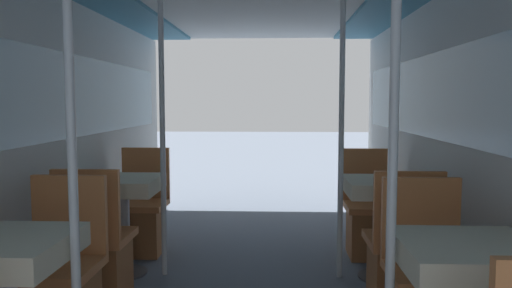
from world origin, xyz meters
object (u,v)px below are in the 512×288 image
at_px(support_pole_right_0, 392,173).
at_px(dining_table_left_0, 2,268).
at_px(chair_right_far_1, 370,223).
at_px(chair_left_far_1, 142,221).
at_px(support_pole_left_0, 73,171).
at_px(chair_left_near_1, 97,260).
at_px(chair_right_near_1, 401,264).
at_px(dining_table_left_1, 122,195).
at_px(dining_table_right_0, 469,275).
at_px(dining_table_right_1, 384,197).
at_px(support_pole_right_1, 341,141).
at_px(support_pole_left_1, 163,140).

bearing_deg(support_pole_right_0, dining_table_left_0, 180.00).
distance_m(support_pole_right_0, chair_right_far_1, 2.33).
bearing_deg(support_pole_right_0, chair_left_far_1, 127.10).
relative_size(support_pole_left_0, chair_left_near_1, 2.28).
distance_m(support_pole_left_0, chair_right_near_1, 2.12).
distance_m(dining_table_left_1, chair_left_near_1, 0.63).
xyz_separation_m(dining_table_left_0, dining_table_right_0, (1.97, 0.00, 0.00)).
distance_m(dining_table_left_1, chair_right_near_1, 2.07).
distance_m(chair_left_far_1, support_pole_right_0, 2.83).
distance_m(dining_table_left_1, dining_table_right_1, 1.97).
xyz_separation_m(chair_right_near_1, support_pole_right_1, (-0.32, 0.54, 0.75)).
relative_size(dining_table_left_0, dining_table_left_1, 1.00).
xyz_separation_m(dining_table_left_1, chair_right_near_1, (1.97, -0.54, -0.33)).
distance_m(chair_right_far_1, support_pole_right_1, 0.97).
relative_size(chair_left_far_1, chair_right_far_1, 1.00).
height_order(dining_table_left_0, chair_right_near_1, chair_right_near_1).
xyz_separation_m(chair_right_near_1, chair_right_far_1, (0.00, 1.07, 0.00)).
distance_m(dining_table_left_1, support_pole_left_1, 0.53).
distance_m(dining_table_right_0, chair_right_near_1, 1.16).
height_order(dining_table_left_1, support_pole_left_1, support_pole_left_1).
bearing_deg(dining_table_left_0, chair_right_near_1, 29.40).
bearing_deg(chair_right_near_1, support_pole_left_1, 162.01).
distance_m(support_pole_right_0, support_pole_right_1, 1.65).
bearing_deg(dining_table_right_0, support_pole_right_1, 101.05).
distance_m(support_pole_left_1, chair_right_far_1, 1.89).
distance_m(dining_table_left_1, support_pole_right_0, 2.37).
distance_m(dining_table_left_0, support_pole_right_1, 2.37).
relative_size(dining_table_left_0, support_pole_right_0, 0.36).
bearing_deg(dining_table_right_0, support_pole_left_0, -180.00).
distance_m(support_pole_left_1, dining_table_right_1, 1.70).
height_order(chair_left_near_1, chair_right_near_1, same).
xyz_separation_m(support_pole_left_0, dining_table_left_1, (-0.32, 1.65, -0.42)).
relative_size(support_pole_left_0, support_pole_right_1, 1.00).
xyz_separation_m(dining_table_left_1, support_pole_right_1, (1.65, 0.00, 0.42)).
relative_size(chair_left_near_1, support_pole_left_1, 0.44).
relative_size(chair_left_near_1, support_pole_right_1, 0.44).
bearing_deg(support_pole_right_1, dining_table_left_0, -135.06).
bearing_deg(chair_right_near_1, dining_table_right_0, -90.00).
relative_size(support_pole_left_1, support_pole_right_0, 1.00).
bearing_deg(chair_right_far_1, dining_table_left_1, 15.20).
height_order(chair_left_far_1, chair_right_near_1, same).
bearing_deg(dining_table_right_1, chair_right_near_1, -90.00).
relative_size(support_pole_left_1, chair_right_near_1, 2.28).
relative_size(dining_table_left_0, support_pole_left_1, 0.36).
bearing_deg(dining_table_left_0, chair_left_far_1, 90.00).
distance_m(chair_left_near_1, chair_left_far_1, 1.07).
bearing_deg(dining_table_left_1, chair_right_far_1, 15.20).
bearing_deg(dining_table_left_1, dining_table_left_0, -90.00).
xyz_separation_m(dining_table_left_1, chair_right_far_1, (1.97, 0.54, -0.33)).
height_order(dining_table_left_1, chair_left_near_1, chair_left_near_1).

